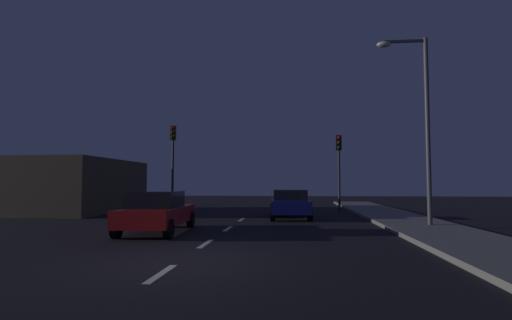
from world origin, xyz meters
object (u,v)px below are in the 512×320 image
Objects in this scene: car_stopped_ahead at (290,203)px; car_adjacent_lane at (157,212)px; traffic_signal_right at (339,158)px; traffic_signal_left at (173,152)px; street_lamp_right at (420,113)px.

car_adjacent_lane is at bearing -126.27° from car_stopped_ahead.
traffic_signal_right reaches higher than car_adjacent_lane.
car_adjacent_lane is (2.68, -10.11, -2.98)m from traffic_signal_left.
street_lamp_right reaches higher than traffic_signal_right.
traffic_signal_left is at bearing 152.36° from car_stopped_ahead.
car_stopped_ahead is 7.58m from street_lamp_right.
car_adjacent_lane is at bearing -166.97° from street_lamp_right.
car_adjacent_lane is (-7.51, -10.11, -2.52)m from traffic_signal_right.
traffic_signal_left is 1.16× the size of traffic_signal_right.
street_lamp_right is at bearing -32.12° from traffic_signal_left.
traffic_signal_left is at bearing 147.88° from street_lamp_right.
traffic_signal_left is 0.71× the size of street_lamp_right.
traffic_signal_right is at bearing -0.01° from traffic_signal_left.
traffic_signal_left is at bearing 179.99° from traffic_signal_right.
street_lamp_right is (5.19, -4.02, 3.78)m from car_stopped_ahead.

